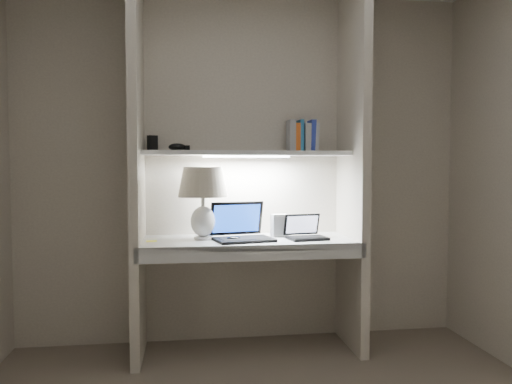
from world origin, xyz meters
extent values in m
cube|color=beige|center=(0.00, 1.50, 1.25)|extent=(3.20, 0.01, 2.50)
cube|color=beige|center=(-0.73, 1.23, 1.25)|extent=(0.06, 0.55, 2.50)
cube|color=beige|center=(0.73, 1.23, 1.25)|extent=(0.06, 0.55, 2.50)
cube|color=white|center=(0.00, 1.23, 0.75)|extent=(1.40, 0.55, 0.04)
cube|color=silver|center=(0.00, 0.96, 0.72)|extent=(1.46, 0.03, 0.10)
cube|color=silver|center=(0.00, 1.32, 1.35)|extent=(1.40, 0.36, 0.03)
cube|color=white|center=(0.00, 1.32, 1.33)|extent=(0.60, 0.04, 0.02)
cylinder|color=white|center=(-0.30, 1.24, 0.78)|extent=(0.12, 0.12, 0.02)
ellipsoid|color=white|center=(-0.30, 1.24, 0.89)|extent=(0.17, 0.17, 0.21)
cylinder|color=white|center=(-0.30, 1.24, 1.01)|extent=(0.03, 0.03, 0.09)
sphere|color=#FFD899|center=(-0.30, 1.24, 1.10)|extent=(0.05, 0.05, 0.05)
cube|color=black|center=(-0.04, 1.14, 0.78)|extent=(0.42, 0.33, 0.02)
cube|color=black|center=(-0.04, 1.14, 0.79)|extent=(0.35, 0.24, 0.00)
cube|color=black|center=(-0.07, 1.30, 0.90)|extent=(0.38, 0.14, 0.23)
cube|color=blue|center=(-0.07, 1.29, 0.90)|extent=(0.33, 0.12, 0.19)
cube|color=black|center=(0.39, 1.14, 0.78)|extent=(0.28, 0.21, 0.02)
cube|color=black|center=(0.39, 1.14, 0.79)|extent=(0.23, 0.15, 0.00)
cube|color=black|center=(0.38, 1.25, 0.86)|extent=(0.26, 0.09, 0.15)
cube|color=silver|center=(0.38, 1.24, 0.86)|extent=(0.23, 0.07, 0.12)
cube|color=silver|center=(0.23, 1.30, 0.85)|extent=(0.12, 0.09, 0.16)
ellipsoid|color=black|center=(-0.11, 1.14, 0.79)|extent=(0.10, 0.07, 0.03)
torus|color=black|center=(-0.13, 1.22, 0.78)|extent=(0.13, 0.13, 0.01)
cube|color=yellow|center=(-0.64, 1.21, 0.77)|extent=(0.07, 0.07, 0.00)
cube|color=silver|center=(0.50, 1.39, 1.46)|extent=(0.03, 0.15, 0.20)
cube|color=#2A3DAA|center=(0.48, 1.39, 1.48)|extent=(0.04, 0.15, 0.22)
cube|color=#ADADA9|center=(0.44, 1.39, 1.46)|extent=(0.04, 0.15, 0.20)
cube|color=teal|center=(0.39, 1.39, 1.48)|extent=(0.02, 0.15, 0.22)
cube|color=orange|center=(0.37, 1.39, 1.46)|extent=(0.03, 0.15, 0.20)
cube|color=#A6A5AA|center=(0.33, 1.39, 1.48)|extent=(0.04, 0.15, 0.22)
cube|color=black|center=(-0.64, 1.42, 1.42)|extent=(0.08, 0.07, 0.11)
ellipsoid|color=black|center=(-0.47, 1.39, 1.39)|extent=(0.14, 0.12, 0.05)
camera|label=1|loc=(-0.42, -2.09, 1.26)|focal=35.00mm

